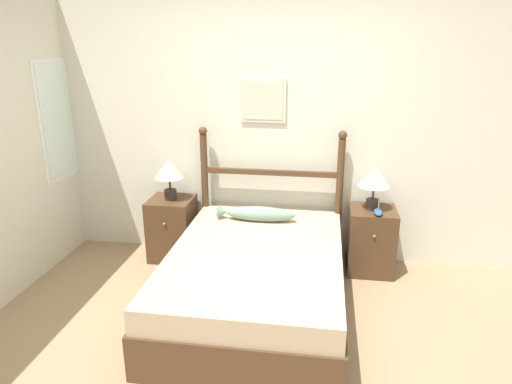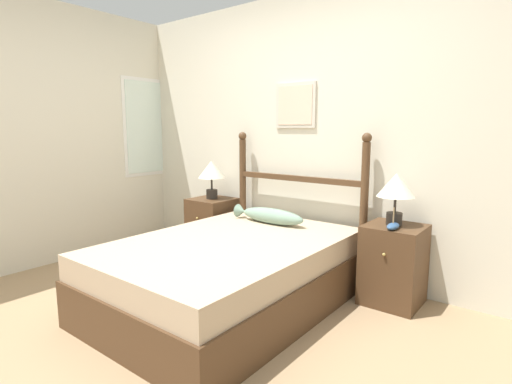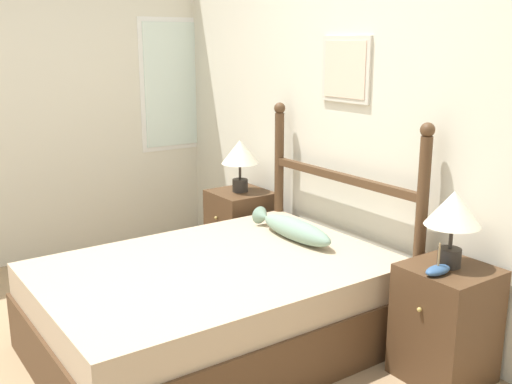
# 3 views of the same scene
# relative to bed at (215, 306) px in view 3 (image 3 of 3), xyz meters

# --- Properties ---
(wall_back) EXTENTS (6.40, 0.08, 2.55)m
(wall_back) POSITION_rel_bed_xyz_m (0.05, 1.08, 1.02)
(wall_back) COLOR beige
(wall_back) RESTS_ON ground_plane
(bed) EXTENTS (1.37, 1.96, 0.51)m
(bed) POSITION_rel_bed_xyz_m (0.00, 0.00, 0.00)
(bed) COLOR #4C331E
(bed) RESTS_ON ground_plane
(headboard) EXTENTS (1.38, 0.08, 1.31)m
(headboard) POSITION_rel_bed_xyz_m (0.00, 0.94, 0.46)
(headboard) COLOR #4C331E
(headboard) RESTS_ON ground_plane
(nightstand_left) EXTENTS (0.42, 0.44, 0.61)m
(nightstand_left) POSITION_rel_bed_xyz_m (-0.96, 0.81, 0.05)
(nightstand_left) COLOR #4C331E
(nightstand_left) RESTS_ON ground_plane
(nightstand_right) EXTENTS (0.42, 0.44, 0.61)m
(nightstand_right) POSITION_rel_bed_xyz_m (0.96, 0.81, 0.05)
(nightstand_right) COLOR #4C331E
(nightstand_right) RESTS_ON ground_plane
(table_lamp_left) EXTENTS (0.28, 0.28, 0.39)m
(table_lamp_left) POSITION_rel_bed_xyz_m (-0.96, 0.81, 0.64)
(table_lamp_left) COLOR #2D2823
(table_lamp_left) RESTS_ON nightstand_left
(table_lamp_right) EXTENTS (0.28, 0.28, 0.39)m
(table_lamp_right) POSITION_rel_bed_xyz_m (0.95, 0.81, 0.64)
(table_lamp_right) COLOR #2D2823
(table_lamp_right) RESTS_ON nightstand_right
(model_boat) EXTENTS (0.07, 0.16, 0.16)m
(model_boat) POSITION_rel_bed_xyz_m (0.99, 0.68, 0.39)
(model_boat) COLOR #335684
(model_boat) RESTS_ON nightstand_right
(fish_pillow) EXTENTS (0.71, 0.15, 0.14)m
(fish_pillow) POSITION_rel_bed_xyz_m (-0.08, 0.63, 0.33)
(fish_pillow) COLOR gray
(fish_pillow) RESTS_ON bed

